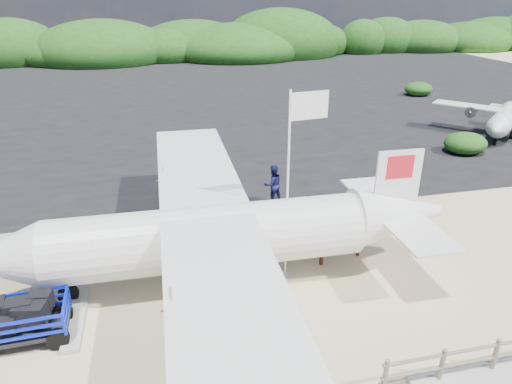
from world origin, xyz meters
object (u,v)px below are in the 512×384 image
signboard (339,260)px  crew_b (273,184)px  aircraft_small (103,92)px  aircraft_large (339,112)px  baggage_cart (24,341)px  crew_a (239,202)px  flagpole (285,274)px  crew_c (281,229)px

signboard → crew_b: bearing=92.0°
aircraft_small → aircraft_large: bearing=105.3°
baggage_cart → crew_a: (7.21, 5.89, 0.76)m
baggage_cart → crew_b: size_ratio=1.54×
baggage_cart → aircraft_large: (18.42, 21.96, 0.00)m
baggage_cart → crew_b: crew_b is taller
crew_a → baggage_cart: bearing=52.3°
flagpole → crew_a: size_ratio=4.11×
signboard → aircraft_small: size_ratio=0.23×
baggage_cart → signboard: (10.08, 1.89, 0.00)m
crew_a → crew_c: 3.21m
signboard → crew_a: bearing=115.8°
aircraft_small → crew_b: bearing=67.8°
crew_a → aircraft_large: (11.21, 16.07, -0.76)m
crew_b → crew_c: (-0.82, -4.23, 0.06)m
flagpole → baggage_cart: bearing=-169.6°
aircraft_small → crew_c: bearing=64.0°
crew_a → crew_b: crew_b is taller
crew_c → baggage_cart: bearing=14.6°
flagpole → aircraft_small: bearing=104.0°
crew_b → baggage_cart: bearing=26.7°
crew_a → crew_c: (0.96, -3.05, 0.20)m
flagpole → aircraft_small: 33.99m
crew_b → crew_a: bearing=22.0°
signboard → aircraft_small: (-10.40, 32.55, 0.00)m
flagpole → crew_b: 5.78m
crew_a → crew_b: size_ratio=0.84×
signboard → crew_b: size_ratio=0.96×
flagpole → crew_a: 4.56m
aircraft_small → flagpole: bearing=63.0°
crew_c → aircraft_small: 32.73m
signboard → crew_a: size_ratio=1.13×
flagpole → signboard: 2.20m
crew_a → crew_c: size_ratio=0.79×
crew_a → aircraft_small: size_ratio=0.20×
flagpole → crew_b: flagpole is taller
crew_a → aircraft_small: (-7.52, 28.55, -0.76)m
signboard → aircraft_small: aircraft_small is taller
crew_a → aircraft_large: bearing=-111.8°
signboard → crew_c: size_ratio=0.89×
aircraft_large → aircraft_small: size_ratio=2.38×
flagpole → crew_b: (1.07, 5.61, 0.90)m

